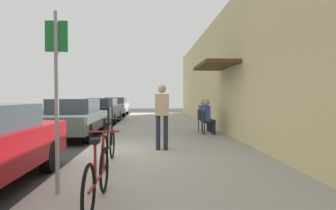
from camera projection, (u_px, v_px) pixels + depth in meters
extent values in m
plane|color=#2D2D30|center=(81.00, 157.00, 7.32)|extent=(60.00, 60.00, 0.00)
cube|color=#9E9B93|center=(167.00, 142.00, 9.44)|extent=(4.50, 32.00, 0.12)
cube|color=beige|center=(241.00, 68.00, 9.51)|extent=(0.30, 32.00, 4.89)
cube|color=#4C381E|center=(215.00, 65.00, 10.24)|extent=(1.10, 2.80, 0.12)
cylinder|color=black|center=(49.00, 156.00, 5.88)|extent=(0.22, 0.64, 0.64)
cube|color=#47514C|center=(73.00, 121.00, 10.71)|extent=(1.80, 4.40, 0.59)
cube|color=#333D47|center=(74.00, 106.00, 10.84)|extent=(1.48, 2.11, 0.52)
cylinder|color=black|center=(102.00, 125.00, 12.12)|extent=(0.22, 0.64, 0.64)
cylinder|color=black|center=(63.00, 126.00, 12.03)|extent=(0.22, 0.64, 0.64)
cylinder|color=black|center=(87.00, 134.00, 9.40)|extent=(0.22, 0.64, 0.64)
cylinder|color=black|center=(37.00, 134.00, 9.31)|extent=(0.22, 0.64, 0.64)
cube|color=black|center=(102.00, 112.00, 16.86)|extent=(1.80, 4.40, 0.64)
cube|color=#333D47|center=(102.00, 102.00, 16.99)|extent=(1.48, 2.11, 0.46)
cylinder|color=black|center=(119.00, 116.00, 18.28)|extent=(0.22, 0.64, 0.64)
cylinder|color=black|center=(93.00, 116.00, 18.19)|extent=(0.22, 0.64, 0.64)
cylinder|color=black|center=(113.00, 119.00, 15.55)|extent=(0.22, 0.64, 0.64)
cylinder|color=black|center=(82.00, 119.00, 15.46)|extent=(0.22, 0.64, 0.64)
cube|color=#B7B7BC|center=(116.00, 108.00, 23.24)|extent=(1.80, 4.40, 0.64)
cube|color=#333D47|center=(116.00, 100.00, 23.37)|extent=(1.48, 2.11, 0.48)
cylinder|color=black|center=(127.00, 111.00, 24.65)|extent=(0.22, 0.64, 0.64)
cylinder|color=black|center=(108.00, 111.00, 24.56)|extent=(0.22, 0.64, 0.64)
cylinder|color=black|center=(124.00, 113.00, 21.93)|extent=(0.22, 0.64, 0.64)
cylinder|color=black|center=(103.00, 113.00, 21.84)|extent=(0.22, 0.64, 0.64)
cylinder|color=slate|center=(111.00, 123.00, 9.31)|extent=(0.07, 0.07, 1.10)
cube|color=#383D42|center=(110.00, 102.00, 9.29)|extent=(0.12, 0.10, 0.22)
cylinder|color=gray|center=(57.00, 103.00, 4.18)|extent=(0.06, 0.06, 2.60)
cube|color=#19722D|center=(56.00, 36.00, 4.17)|extent=(0.32, 0.02, 0.44)
torus|color=black|center=(104.00, 169.00, 4.27)|extent=(0.04, 0.66, 0.66)
torus|color=black|center=(89.00, 193.00, 3.22)|extent=(0.04, 0.66, 0.66)
cylinder|color=maroon|center=(98.00, 180.00, 3.74)|extent=(0.04, 1.05, 0.04)
cylinder|color=maroon|center=(95.00, 163.00, 3.59)|extent=(0.04, 0.04, 0.50)
cube|color=black|center=(95.00, 141.00, 3.58)|extent=(0.10, 0.20, 0.06)
cylinder|color=maroon|center=(103.00, 151.00, 4.21)|extent=(0.03, 0.03, 0.56)
cylinder|color=maroon|center=(103.00, 132.00, 4.20)|extent=(0.46, 0.03, 0.03)
torus|color=black|center=(112.00, 144.00, 6.61)|extent=(0.04, 0.66, 0.66)
torus|color=black|center=(105.00, 153.00, 5.56)|extent=(0.04, 0.66, 0.66)
cylinder|color=black|center=(109.00, 148.00, 6.09)|extent=(0.04, 1.05, 0.04)
cylinder|color=black|center=(108.00, 137.00, 5.93)|extent=(0.04, 0.04, 0.50)
cube|color=black|center=(108.00, 123.00, 5.92)|extent=(0.10, 0.20, 0.06)
cylinder|color=black|center=(112.00, 132.00, 6.55)|extent=(0.03, 0.03, 0.56)
cylinder|color=black|center=(112.00, 119.00, 6.54)|extent=(0.46, 0.03, 0.03)
cylinder|color=black|center=(213.00, 128.00, 11.01)|extent=(0.04, 0.04, 0.45)
cylinder|color=black|center=(215.00, 129.00, 10.64)|extent=(0.04, 0.04, 0.45)
cylinder|color=black|center=(203.00, 128.00, 10.99)|extent=(0.04, 0.04, 0.45)
cylinder|color=black|center=(204.00, 129.00, 10.61)|extent=(0.04, 0.04, 0.45)
cube|color=black|center=(209.00, 122.00, 10.81)|extent=(0.44, 0.44, 0.03)
cube|color=black|center=(203.00, 116.00, 10.79)|extent=(0.03, 0.44, 0.40)
cylinder|color=#232838|center=(213.00, 128.00, 10.92)|extent=(0.11, 0.11, 0.47)
cylinder|color=#232838|center=(209.00, 121.00, 10.91)|extent=(0.36, 0.14, 0.14)
cylinder|color=#232838|center=(214.00, 128.00, 10.72)|extent=(0.11, 0.11, 0.47)
cylinder|color=#232838|center=(211.00, 122.00, 10.71)|extent=(0.36, 0.14, 0.14)
cube|color=#334C99|center=(207.00, 113.00, 10.79)|extent=(0.22, 0.36, 0.56)
sphere|color=tan|center=(207.00, 102.00, 10.78)|extent=(0.22, 0.22, 0.22)
cylinder|color=black|center=(207.00, 125.00, 11.84)|extent=(0.04, 0.04, 0.45)
cylinder|color=black|center=(211.00, 126.00, 11.47)|extent=(0.04, 0.04, 0.45)
cylinder|color=black|center=(199.00, 126.00, 11.74)|extent=(0.04, 0.04, 0.45)
cylinder|color=black|center=(202.00, 127.00, 11.37)|extent=(0.04, 0.04, 0.45)
cube|color=black|center=(205.00, 120.00, 11.60)|extent=(0.52, 0.52, 0.03)
cube|color=black|center=(200.00, 115.00, 11.54)|extent=(0.12, 0.44, 0.40)
cylinder|color=#232838|center=(208.00, 125.00, 11.75)|extent=(0.11, 0.11, 0.47)
cylinder|color=#232838|center=(205.00, 120.00, 11.71)|extent=(0.38, 0.21, 0.14)
cylinder|color=#232838|center=(210.00, 126.00, 11.55)|extent=(0.11, 0.11, 0.47)
cylinder|color=#232838|center=(207.00, 120.00, 11.51)|extent=(0.38, 0.21, 0.14)
cube|color=#334C99|center=(203.00, 112.00, 11.57)|extent=(0.29, 0.40, 0.56)
sphere|color=tan|center=(203.00, 102.00, 11.56)|extent=(0.22, 0.22, 0.22)
cylinder|color=#232838|center=(158.00, 133.00, 7.63)|extent=(0.12, 0.12, 0.90)
cylinder|color=#232838|center=(166.00, 133.00, 7.64)|extent=(0.12, 0.12, 0.90)
cube|color=#CCB28C|center=(162.00, 105.00, 7.61)|extent=(0.36, 0.22, 0.56)
sphere|color=tan|center=(162.00, 89.00, 7.60)|extent=(0.22, 0.22, 0.22)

